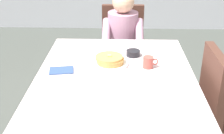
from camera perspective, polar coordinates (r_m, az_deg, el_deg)
The scene contains 12 objects.
dining_table_main at distance 2.09m, azimuth 0.61°, elevation -4.20°, with size 1.12×1.52×0.74m.
chair_diner at distance 3.20m, azimuth 2.02°, elevation 4.35°, with size 0.44×0.45×0.93m.
diner_person at distance 3.00m, azimuth 2.06°, elevation 5.74°, with size 0.40×0.43×1.12m.
chair_right_side at distance 2.27m, azimuth 20.58°, elevation -6.89°, with size 0.45×0.44×0.93m.
plate_breakfast at distance 2.22m, azimuth -0.50°, elevation 0.63°, with size 0.28×0.28×0.02m, color white.
breakfast_stack at distance 2.21m, azimuth -0.40°, elevation 1.45°, with size 0.21×0.21×0.06m.
cup_coffee at distance 2.18m, azimuth 6.97°, elevation 0.91°, with size 0.11×0.08×0.08m.
bowl_butter at distance 2.38m, azimuth 4.07°, elevation 2.66°, with size 0.11×0.11×0.04m, color black.
fork_left_of_plate at distance 2.22m, azimuth -5.42°, elevation 0.34°, with size 0.18×0.01×0.01m, color silver.
knife_right_of_plate at distance 2.21m, azimuth 4.41°, elevation 0.21°, with size 0.20×0.01×0.01m, color silver.
spoon_near_edge at distance 1.92m, azimuth -0.01°, elevation -3.82°, with size 0.15×0.01×0.01m, color silver.
napkin_folded at distance 2.16m, azimuth -9.64°, elevation -0.63°, with size 0.17×0.12×0.01m, color #334C7F.
Camera 1 is at (0.03, -1.81, 1.69)m, focal length 47.88 mm.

